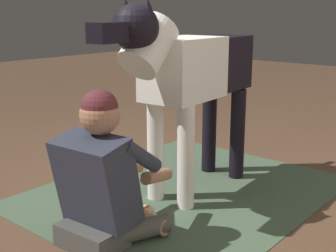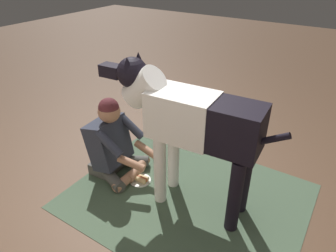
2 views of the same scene
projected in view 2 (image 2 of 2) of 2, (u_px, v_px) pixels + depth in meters
ground_plane at (184, 174)px, 3.12m from camera, size 16.18×16.18×0.00m
area_rug at (187, 196)px, 2.83m from camera, size 2.04×1.66×0.01m
person_sitting_on_floor at (113, 144)px, 2.98m from camera, size 0.68×0.58×0.83m
large_dog at (189, 121)px, 2.40m from camera, size 1.59×0.39×1.28m
hot_dog_on_plate at (140, 179)px, 3.01m from camera, size 0.21×0.21×0.06m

